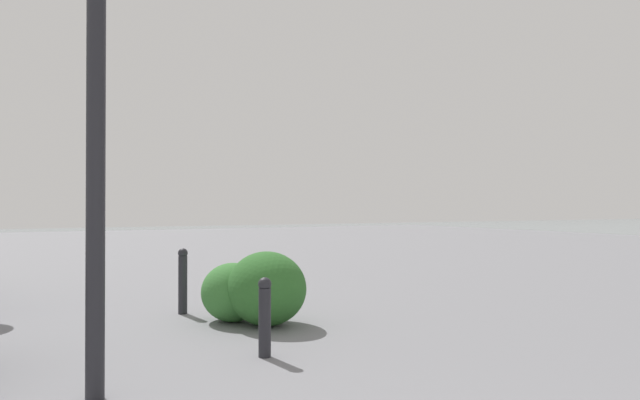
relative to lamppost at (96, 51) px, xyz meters
The scene contains 5 objects.
lamppost is the anchor object (origin of this frame).
bollard_near 2.80m from the lamppost, 71.10° to the right, with size 0.13×0.13×0.77m.
bollard_mid 4.10m from the lamppost, 25.13° to the right, with size 0.13×0.13×0.88m.
shrub_low 3.63m from the lamppost, 48.73° to the right, with size 1.06×0.95×0.90m.
shrub_wide 3.76m from the lamppost, 39.09° to the right, with size 0.87×0.78×0.74m.
Camera 1 is at (-0.14, 1.23, 1.45)m, focal length 32.80 mm.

